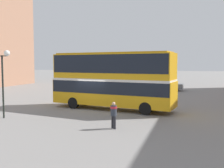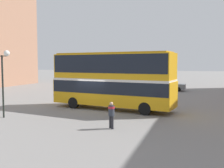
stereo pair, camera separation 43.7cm
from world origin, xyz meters
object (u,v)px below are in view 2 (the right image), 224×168
(double_decker_bus, at_px, (112,77))
(pedestrian_foreground, at_px, (111,112))
(street_lamp_twin_globe, at_px, (2,64))
(parked_car_kerb_near, at_px, (169,85))

(double_decker_bus, xyz_separation_m, pedestrian_foreground, (1.97, -6.20, -1.71))
(street_lamp_twin_globe, bearing_deg, pedestrian_foreground, -4.57)
(parked_car_kerb_near, relative_size, street_lamp_twin_globe, 0.95)
(double_decker_bus, relative_size, pedestrian_foreground, 6.70)
(double_decker_bus, height_order, street_lamp_twin_globe, street_lamp_twin_globe)
(pedestrian_foreground, height_order, street_lamp_twin_globe, street_lamp_twin_globe)
(pedestrian_foreground, height_order, parked_car_kerb_near, pedestrian_foreground)
(double_decker_bus, relative_size, street_lamp_twin_globe, 2.24)
(pedestrian_foreground, bearing_deg, double_decker_bus, -120.48)
(double_decker_bus, relative_size, parked_car_kerb_near, 2.37)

